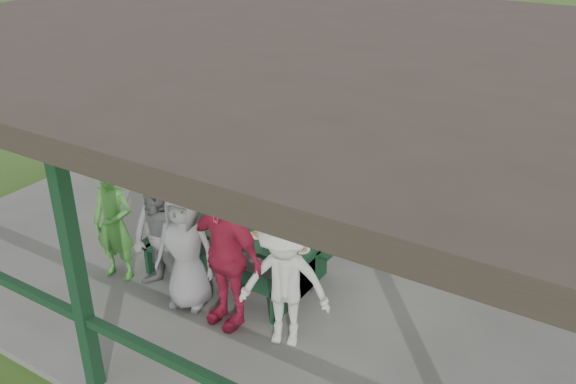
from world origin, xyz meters
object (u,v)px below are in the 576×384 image
Objects in this scene: picnic_table_far at (322,196)px; spectator_grey at (420,177)px; contestant_green at (114,223)px; contestant_red at (225,255)px; spectator_blue at (282,120)px; contestant_grey_mid at (186,249)px; contestant_white_fedora at (285,283)px; picnic_table_near at (235,245)px; pickup_truck at (496,85)px; farm_trailer at (394,62)px; spectator_lblue at (313,157)px; contestant_grey_left at (159,239)px.

spectator_grey is at bearing 36.08° from picnic_table_far.
contestant_red is (1.91, 0.00, 0.13)m from contestant_green.
spectator_blue is (-1.76, 1.54, 0.51)m from picnic_table_far.
contestant_white_fedora is at bearing -13.03° from contestant_grey_mid.
pickup_truck reaches higher than picnic_table_near.
picnic_table_far is at bearing 101.02° from contestant_red.
spectator_blue is 6.69m from farm_trailer.
spectator_grey is (1.58, 2.94, 0.30)m from picnic_table_near.
picnic_table_near is 0.50× the size of pickup_truck.
farm_trailer is (-3.52, 7.27, -0.14)m from spectator_grey.
spectator_blue is at bearing -82.12° from farm_trailer.
contestant_white_fedora reaches higher than contestant_grey_mid.
picnic_table_near is 1.47× the size of contestant_green.
contestant_red is 1.27× the size of spectator_grey.
contestant_grey_mid is 0.96× the size of contestant_white_fedora.
contestant_red reaches higher than farm_trailer.
spectator_lblue is (-0.83, 3.61, -0.20)m from contestant_red.
contestant_green is at bearing -174.09° from pickup_truck.
contestant_red is at bearing -15.10° from contestant_grey_mid.
contestant_green is at bearing 166.75° from contestant_grey_mid.
picnic_table_near is 10.39m from farm_trailer.
contestant_grey_left is at bearing 111.99° from spectator_blue.
contestant_red is (0.53, -0.91, 0.50)m from picnic_table_near.
contestant_white_fedora reaches higher than picnic_table_far.
contestant_grey_left is 0.46m from contestant_grey_mid.
pickup_truck is at bearing -8.62° from farm_trailer.
spectator_blue is at bearing 120.47° from contestant_red.
picnic_table_far is 1.48× the size of contestant_white_fedora.
contestant_white_fedora is (0.84, 0.04, -0.13)m from contestant_red.
contestant_green is 0.87× the size of contestant_red.
spectator_grey reaches higher than farm_trailer.
contestant_green reaches higher than spectator_lblue.
picnic_table_near is 1.43× the size of contestant_white_fedora.
spectator_blue is at bearing 106.26° from contestant_grey_left.
spectator_grey is at bearing 65.47° from contestant_grey_left.
contestant_white_fedora is 1.13× the size of spectator_lblue.
contestant_white_fedora is 0.35× the size of pickup_truck.
picnic_table_near is 2.02m from picnic_table_far.
contestant_grey_left is at bearing -175.06° from contestant_red.
picnic_table_near is 1.62× the size of spectator_lblue.
pickup_truck is at bearing 83.59° from picnic_table_near.
contestant_grey_mid is at bearing 87.78° from spectator_grey.
picnic_table_near is 1.49× the size of contestant_grey_left.
contestant_red reaches higher than contestant_grey_left.
contestant_white_fedora is at bearing -69.59° from farm_trailer.
contestant_red is 1.26× the size of spectator_lblue.
spectator_grey is at bearing -156.52° from pickup_truck.
farm_trailer reaches higher than picnic_table_far.
picnic_table_far is at bearing 81.71° from picnic_table_near.
picnic_table_near is at bearing 100.24° from spectator_lblue.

